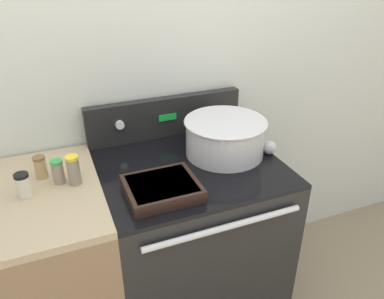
% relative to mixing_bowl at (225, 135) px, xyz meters
% --- Properties ---
extents(kitchen_wall, '(8.00, 0.05, 2.50)m').
position_rel_mixing_bowl_xyz_m(kitchen_wall, '(-0.19, 0.35, 0.23)').
color(kitchen_wall, silver).
rests_on(kitchen_wall, ground_plane).
extents(stove_range, '(0.79, 0.72, 0.93)m').
position_rel_mixing_bowl_xyz_m(stove_range, '(-0.19, -0.03, -0.56)').
color(stove_range, black).
rests_on(stove_range, ground_plane).
extents(control_panel, '(0.79, 0.07, 0.20)m').
position_rel_mixing_bowl_xyz_m(control_panel, '(-0.19, 0.29, 0.01)').
color(control_panel, black).
rests_on(control_panel, stove_range).
extents(side_counter, '(0.47, 0.69, 0.94)m').
position_rel_mixing_bowl_xyz_m(side_counter, '(-0.82, -0.03, -0.55)').
color(side_counter, '#896B4C').
rests_on(side_counter, ground_plane).
extents(mixing_bowl, '(0.37, 0.37, 0.17)m').
position_rel_mixing_bowl_xyz_m(mixing_bowl, '(0.00, 0.00, 0.00)').
color(mixing_bowl, silver).
rests_on(mixing_bowl, stove_range).
extents(casserole_dish, '(0.28, 0.24, 0.05)m').
position_rel_mixing_bowl_xyz_m(casserole_dish, '(-0.37, -0.20, -0.07)').
color(casserole_dish, black).
rests_on(casserole_dish, stove_range).
extents(ladle, '(0.06, 0.33, 0.06)m').
position_rel_mixing_bowl_xyz_m(ladle, '(0.19, -0.05, -0.07)').
color(ladle, '#B7B7B7').
rests_on(ladle, stove_range).
extents(spice_jar_yellow_cap, '(0.05, 0.05, 0.12)m').
position_rel_mixing_bowl_xyz_m(spice_jar_yellow_cap, '(-0.67, -0.02, -0.02)').
color(spice_jar_yellow_cap, gray).
rests_on(spice_jar_yellow_cap, side_counter).
extents(spice_jar_green_cap, '(0.05, 0.05, 0.10)m').
position_rel_mixing_bowl_xyz_m(spice_jar_green_cap, '(-0.73, 0.01, -0.03)').
color(spice_jar_green_cap, gray).
rests_on(spice_jar_green_cap, side_counter).
extents(spice_jar_brown_cap, '(0.05, 0.05, 0.10)m').
position_rel_mixing_bowl_xyz_m(spice_jar_brown_cap, '(-0.79, 0.08, -0.03)').
color(spice_jar_brown_cap, tan).
rests_on(spice_jar_brown_cap, side_counter).
extents(spice_jar_black_cap, '(0.05, 0.05, 0.10)m').
position_rel_mixing_bowl_xyz_m(spice_jar_black_cap, '(-0.86, -0.04, -0.03)').
color(spice_jar_black_cap, beige).
rests_on(spice_jar_black_cap, side_counter).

